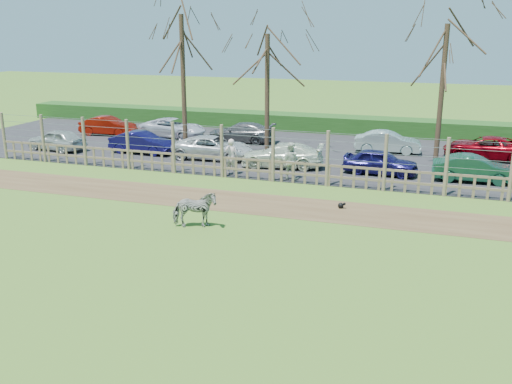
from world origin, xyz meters
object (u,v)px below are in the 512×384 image
(car_2, at_px, (213,148))
(crow, at_px, (341,205))
(car_0, at_px, (57,140))
(tree_left, at_px, (182,50))
(car_4, at_px, (380,162))
(car_9, at_px, (241,132))
(car_5, at_px, (474,169))
(car_11, at_px, (388,142))
(car_1, at_px, (142,143))
(car_3, at_px, (282,155))
(visitor_a, at_px, (231,157))
(tree_mid, at_px, (267,65))
(zebra, at_px, (194,210))
(car_8, at_px, (173,128))
(visitor_b, at_px, (290,161))
(car_12, at_px, (485,148))
(tree_right, at_px, (444,61))
(car_7, at_px, (108,126))

(car_2, bearing_deg, crow, -131.71)
(crow, distance_m, car_2, 10.31)
(car_0, bearing_deg, tree_left, 111.63)
(car_4, distance_m, car_9, 10.45)
(car_0, bearing_deg, car_5, 97.23)
(car_11, bearing_deg, car_5, -143.16)
(car_1, xyz_separation_m, car_4, (13.16, -0.60, 0.00))
(car_3, height_order, car_9, same)
(visitor_a, bearing_deg, car_3, -129.76)
(tree_left, distance_m, car_3, 8.12)
(tree_mid, height_order, car_5, tree_mid)
(crow, height_order, car_5, car_5)
(tree_mid, xyz_separation_m, car_11, (6.36, 2.35, -4.23))
(crow, height_order, car_1, car_1)
(car_1, relative_size, car_9, 0.88)
(car_0, bearing_deg, zebra, 60.54)
(car_2, bearing_deg, car_8, 41.06)
(visitor_b, distance_m, car_9, 9.12)
(visitor_a, xyz_separation_m, visitor_b, (2.88, 0.05, 0.00))
(car_5, distance_m, car_12, 5.28)
(tree_right, relative_size, car_9, 1.78)
(car_7, bearing_deg, car_1, -136.17)
(car_0, relative_size, car_4, 1.00)
(visitor_b, bearing_deg, car_8, -34.08)
(tree_left, height_order, car_12, tree_left)
(tree_right, relative_size, car_11, 2.02)
(car_1, bearing_deg, car_3, -92.87)
(tree_mid, distance_m, car_4, 8.23)
(car_1, height_order, car_9, same)
(tree_right, relative_size, car_1, 2.02)
(tree_right, relative_size, car_5, 2.02)
(tree_right, distance_m, car_7, 21.11)
(car_12, bearing_deg, tree_right, -46.71)
(car_4, bearing_deg, car_2, 89.60)
(zebra, height_order, car_1, zebra)
(tree_mid, distance_m, car_12, 12.47)
(car_5, bearing_deg, tree_right, 25.43)
(tree_mid, xyz_separation_m, zebra, (1.17, -12.36, -4.21))
(car_2, relative_size, car_12, 1.00)
(car_1, distance_m, car_5, 17.38)
(crow, height_order, car_8, car_8)
(car_11, relative_size, car_12, 0.84)
(car_1, bearing_deg, car_4, -90.79)
(car_11, bearing_deg, visitor_b, 149.47)
(car_9, height_order, car_12, same)
(tree_right, bearing_deg, tree_left, -173.66)
(crow, bearing_deg, car_5, 49.00)
(visitor_b, bearing_deg, car_1, -12.67)
(tree_right, distance_m, car_5, 5.90)
(visitor_a, bearing_deg, car_9, -72.47)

